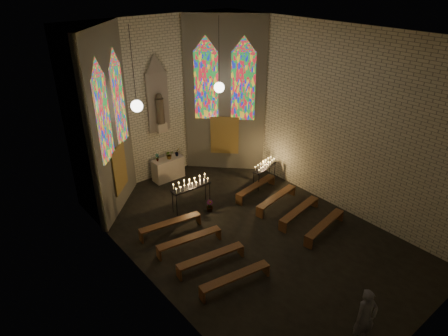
{
  "coord_description": "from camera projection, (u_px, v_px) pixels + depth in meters",
  "views": [
    {
      "loc": [
        -8.21,
        -8.51,
        8.78
      ],
      "look_at": [
        -0.05,
        1.42,
        2.16
      ],
      "focal_mm": 32.0,
      "sensor_mm": 36.0,
      "label": 1
    }
  ],
  "objects": [
    {
      "name": "pew_left_2",
      "position": [
        211.0,
        257.0,
        12.81
      ],
      "size": [
        2.35,
        0.7,
        0.45
      ],
      "rotation": [
        0.0,
        0.0,
        -0.16
      ],
      "color": "#512F17",
      "rests_on": "ground"
    },
    {
      "name": "votive_stand_left",
      "position": [
        191.0,
        185.0,
        15.6
      ],
      "size": [
        1.68,
        0.47,
        1.22
      ],
      "rotation": [
        0.0,
        0.0,
        -0.04
      ],
      "color": "black",
      "rests_on": "ground"
    },
    {
      "name": "pew_left_1",
      "position": [
        189.0,
        239.0,
        13.63
      ],
      "size": [
        2.35,
        0.7,
        0.45
      ],
      "rotation": [
        0.0,
        0.0,
        -0.16
      ],
      "color": "#512F17",
      "rests_on": "ground"
    },
    {
      "name": "pew_right_2",
      "position": [
        299.0,
        210.0,
        15.23
      ],
      "size": [
        2.35,
        0.7,
        0.45
      ],
      "rotation": [
        0.0,
        0.0,
        0.16
      ],
      "color": "#512F17",
      "rests_on": "ground"
    },
    {
      "name": "flower_vase_left",
      "position": [
        157.0,
        157.0,
        17.5
      ],
      "size": [
        0.21,
        0.16,
        0.36
      ],
      "primitive_type": "imported",
      "rotation": [
        0.0,
        0.0,
        -0.21
      ],
      "color": "#4C723F",
      "rests_on": "altar"
    },
    {
      "name": "pew_right_3",
      "position": [
        325.0,
        225.0,
        14.4
      ],
      "size": [
        2.35,
        0.7,
        0.45
      ],
      "rotation": [
        0.0,
        0.0,
        0.16
      ],
      "color": "#512F17",
      "rests_on": "ground"
    },
    {
      "name": "pew_right_0",
      "position": [
        256.0,
        186.0,
        16.87
      ],
      "size": [
        2.35,
        0.7,
        0.45
      ],
      "rotation": [
        0.0,
        0.0,
        0.16
      ],
      "color": "#512F17",
      "rests_on": "ground"
    },
    {
      "name": "visitor",
      "position": [
        365.0,
        318.0,
        10.01
      ],
      "size": [
        0.72,
        0.61,
        1.69
      ],
      "primitive_type": "imported",
      "rotation": [
        0.0,
        0.0,
        -0.4
      ],
      "color": "#4D4D57",
      "rests_on": "ground"
    },
    {
      "name": "pew_right_1",
      "position": [
        277.0,
        198.0,
        16.05
      ],
      "size": [
        2.35,
        0.7,
        0.45
      ],
      "rotation": [
        0.0,
        0.0,
        0.16
      ],
      "color": "#512F17",
      "rests_on": "ground"
    },
    {
      "name": "altar",
      "position": [
        168.0,
        169.0,
        18.02
      ],
      "size": [
        1.4,
        0.6,
        1.0
      ],
      "primitive_type": "cube",
      "color": "beige",
      "rests_on": "ground"
    },
    {
      "name": "votive_stand_right",
      "position": [
        265.0,
        166.0,
        17.38
      ],
      "size": [
        1.47,
        0.67,
        1.05
      ],
      "rotation": [
        0.0,
        0.0,
        0.24
      ],
      "color": "black",
      "rests_on": "ground"
    },
    {
      "name": "pew_left_0",
      "position": [
        170.0,
        224.0,
        14.46
      ],
      "size": [
        2.35,
        0.7,
        0.45
      ],
      "rotation": [
        0.0,
        0.0,
        -0.16
      ],
      "color": "#512F17",
      "rests_on": "ground"
    },
    {
      "name": "flower_vase_right",
      "position": [
        177.0,
        152.0,
        17.98
      ],
      "size": [
        0.22,
        0.18,
        0.37
      ],
      "primitive_type": "imported",
      "rotation": [
        0.0,
        0.0,
        0.1
      ],
      "color": "#4C723F",
      "rests_on": "altar"
    },
    {
      "name": "room",
      "position": [
        192.0,
        113.0,
        15.12
      ],
      "size": [
        8.22,
        12.43,
        7.0
      ],
      "color": "beige",
      "rests_on": "ground"
    },
    {
      "name": "pew_left_3",
      "position": [
        235.0,
        277.0,
        11.99
      ],
      "size": [
        2.35,
        0.7,
        0.45
      ],
      "rotation": [
        0.0,
        0.0,
        -0.16
      ],
      "color": "#512F17",
      "rests_on": "ground"
    },
    {
      "name": "aisle_flower_pot",
      "position": [
        210.0,
        206.0,
        15.73
      ],
      "size": [
        0.32,
        0.32,
        0.48
      ],
      "primitive_type": "imported",
      "rotation": [
        0.0,
        0.0,
        -0.21
      ],
      "color": "#4C723F",
      "rests_on": "ground"
    },
    {
      "name": "flower_vase_center",
      "position": [
        169.0,
        155.0,
        17.71
      ],
      "size": [
        0.42,
        0.38,
        0.39
      ],
      "primitive_type": "imported",
      "rotation": [
        0.0,
        0.0,
        -0.25
      ],
      "color": "#4C723F",
      "rests_on": "altar"
    },
    {
      "name": "floor",
      "position": [
        250.0,
        234.0,
        14.5
      ],
      "size": [
        12.0,
        12.0,
        0.0
      ],
      "primitive_type": "plane",
      "color": "black",
      "rests_on": "ground"
    }
  ]
}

